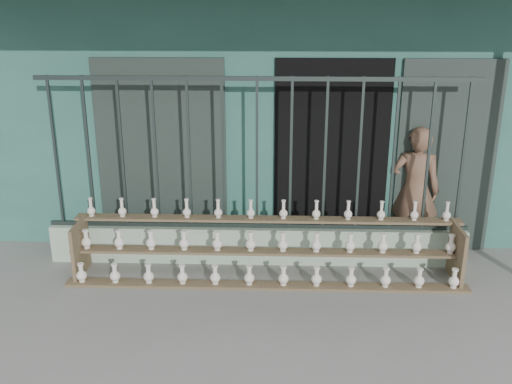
{
  "coord_description": "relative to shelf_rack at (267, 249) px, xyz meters",
  "views": [
    {
      "loc": [
        0.21,
        -5.04,
        3.05
      ],
      "look_at": [
        0.0,
        1.0,
        1.0
      ],
      "focal_mm": 40.0,
      "sensor_mm": 36.0,
      "label": 1
    }
  ],
  "objects": [
    {
      "name": "security_fence",
      "position": [
        -0.12,
        0.41,
        0.99
      ],
      "size": [
        5.0,
        0.04,
        1.8
      ],
      "color": "#283330",
      "rests_on": "parapet_wall"
    },
    {
      "name": "shelf_rack",
      "position": [
        0.0,
        0.0,
        0.0
      ],
      "size": [
        4.5,
        0.68,
        0.85
      ],
      "color": "brown",
      "rests_on": "ground"
    },
    {
      "name": "elderly_woman",
      "position": [
        1.82,
        0.8,
        0.45
      ],
      "size": [
        0.67,
        0.52,
        1.62
      ],
      "primitive_type": "imported",
      "rotation": [
        0.0,
        0.0,
        2.89
      ],
      "color": "brown",
      "rests_on": "ground"
    },
    {
      "name": "ground",
      "position": [
        -0.12,
        -0.89,
        -0.36
      ],
      "size": [
        60.0,
        60.0,
        0.0
      ],
      "primitive_type": "plane",
      "color": "slate"
    },
    {
      "name": "parapet_wall",
      "position": [
        -0.12,
        0.41,
        -0.14
      ],
      "size": [
        5.0,
        0.2,
        0.45
      ],
      "primitive_type": "cube",
      "color": "#A6C2A6",
      "rests_on": "ground"
    },
    {
      "name": "workshop_building",
      "position": [
        -0.12,
        3.34,
        1.26
      ],
      "size": [
        7.4,
        6.6,
        3.21
      ],
      "color": "#2E6153",
      "rests_on": "ground"
    }
  ]
}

